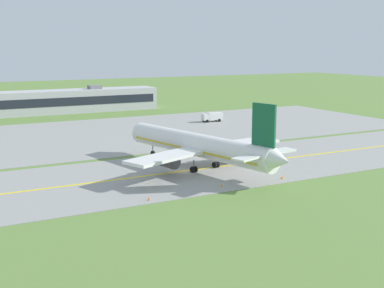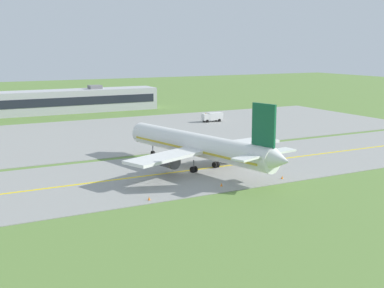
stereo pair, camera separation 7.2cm
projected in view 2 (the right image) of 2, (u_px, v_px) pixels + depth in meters
ground_plane at (184, 172)px, 85.71m from camera, size 500.00×500.00×0.00m
taxiway_strip at (184, 171)px, 85.70m from camera, size 240.00×28.00×0.10m
apron_pad at (145, 131)px, 126.80m from camera, size 140.00×52.00×0.10m
taxiway_centreline at (184, 171)px, 85.69m from camera, size 220.00×0.60×0.01m
airplane_lead at (199, 146)px, 87.02m from camera, size 32.08×39.23×12.70m
service_truck_catering at (212, 117)px, 142.12m from camera, size 6.07×2.52×2.60m
terminal_building at (55, 102)px, 160.65m from camera, size 67.26×10.15×8.51m
traffic_cone_near_edge at (149, 199)px, 69.42m from camera, size 0.44×0.44×0.60m
traffic_cone_mid_edge at (221, 185)px, 76.40m from camera, size 0.44×0.44×0.60m
traffic_cone_far_edge at (282, 178)px, 80.71m from camera, size 0.44×0.44×0.60m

